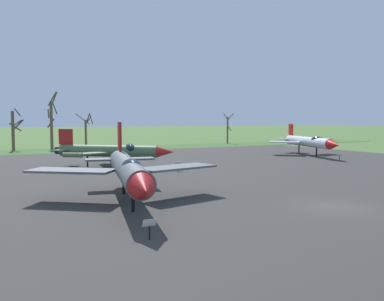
% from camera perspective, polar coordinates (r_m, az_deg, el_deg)
% --- Properties ---
extents(ground_plane, '(600.00, 600.00, 0.00)m').
position_cam_1_polar(ground_plane, '(27.41, 19.65, -7.64)').
color(ground_plane, '#4C6B33').
extents(asphalt_apron, '(78.11, 63.60, 0.05)m').
position_cam_1_polar(asphalt_apron, '(42.36, 0.03, -3.16)').
color(asphalt_apron, '#383533').
rests_on(asphalt_apron, ground).
extents(grass_verge_strip, '(138.11, 12.00, 0.06)m').
position_cam_1_polar(grass_verge_strip, '(77.53, -13.45, 0.16)').
color(grass_verge_strip, '#3E612C').
rests_on(grass_verge_strip, ground).
extents(jet_fighter_front_left, '(12.40, 11.36, 4.49)m').
position_cam_1_polar(jet_fighter_front_left, '(47.60, -11.37, -0.02)').
color(jet_fighter_front_left, '#4C6B47').
rests_on(jet_fighter_front_left, ground).
extents(info_placard_front_left, '(0.66, 0.27, 1.09)m').
position_cam_1_polar(info_placard_front_left, '(43.39, -2.02, -2.07)').
color(info_placard_front_left, black).
rests_on(info_placard_front_left, ground).
extents(jet_fighter_front_right, '(10.88, 15.95, 4.86)m').
position_cam_1_polar(jet_fighter_front_right, '(64.30, 16.28, 1.21)').
color(jet_fighter_front_right, silver).
rests_on(jet_fighter_front_right, ground).
extents(info_placard_front_right, '(0.62, 0.26, 0.97)m').
position_cam_1_polar(info_placard_front_right, '(57.70, 20.15, -0.81)').
color(info_placard_front_right, black).
rests_on(info_placard_front_right, ground).
extents(jet_fighter_rear_center, '(13.11, 15.99, 5.40)m').
position_cam_1_polar(jet_fighter_rear_center, '(27.05, -9.06, -2.64)').
color(jet_fighter_rear_center, '#565B60').
rests_on(jet_fighter_rear_center, ground).
extents(info_placard_rear_center, '(0.65, 0.29, 1.02)m').
position_cam_1_polar(info_placard_rear_center, '(19.03, -6.04, -10.65)').
color(info_placard_rear_center, black).
rests_on(info_placard_rear_center, ground).
extents(bare_tree_far_left, '(2.68, 3.39, 7.60)m').
position_cam_1_polar(bare_tree_far_left, '(79.13, -23.91, 2.79)').
color(bare_tree_far_left, brown).
rests_on(bare_tree_far_left, ground).
extents(bare_tree_left_of_center, '(1.98, 2.48, 10.87)m').
position_cam_1_polar(bare_tree_left_of_center, '(80.31, -19.25, 3.95)').
color(bare_tree_left_of_center, brown).
rests_on(bare_tree_left_of_center, ground).
extents(bare_tree_center, '(3.53, 3.10, 6.86)m').
position_cam_1_polar(bare_tree_center, '(79.10, -14.75, 2.75)').
color(bare_tree_center, brown).
rests_on(bare_tree_center, ground).
extents(bare_tree_right_of_center, '(2.13, 2.13, 7.13)m').
position_cam_1_polar(bare_tree_right_of_center, '(93.61, 5.08, 3.14)').
color(bare_tree_right_of_center, brown).
rests_on(bare_tree_right_of_center, ground).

